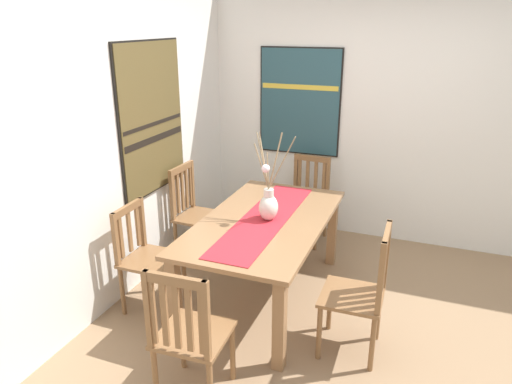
# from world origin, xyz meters

# --- Properties ---
(ground_plane) EXTENTS (6.40, 6.40, 0.03)m
(ground_plane) POSITION_xyz_m (0.00, 0.00, -0.01)
(ground_plane) COLOR #8E7051
(wall_back) EXTENTS (6.40, 0.12, 2.70)m
(wall_back) POSITION_xyz_m (0.00, 1.86, 1.35)
(wall_back) COLOR silver
(wall_back) RESTS_ON ground_plane
(wall_side) EXTENTS (0.12, 6.40, 2.70)m
(wall_side) POSITION_xyz_m (1.86, 0.00, 1.35)
(wall_side) COLOR silver
(wall_side) RESTS_ON ground_plane
(dining_table) EXTENTS (1.75, 0.95, 0.72)m
(dining_table) POSITION_xyz_m (0.22, 0.67, 0.62)
(dining_table) COLOR #8E6642
(dining_table) RESTS_ON ground_plane
(table_runner) EXTENTS (1.61, 0.36, 0.01)m
(table_runner) POSITION_xyz_m (0.22, 0.67, 0.73)
(table_runner) COLOR #B7232D
(table_runner) RESTS_ON dining_table
(centerpiece_vase) EXTENTS (0.23, 0.36, 0.71)m
(centerpiece_vase) POSITION_xyz_m (0.22, 0.64, 0.86)
(centerpiece_vase) COLOR silver
(centerpiece_vase) RESTS_ON dining_table
(chair_0) EXTENTS (0.42, 0.42, 0.88)m
(chair_0) POSITION_xyz_m (-0.25, 1.51, 0.46)
(chair_0) COLOR brown
(chair_0) RESTS_ON ground_plane
(chair_1) EXTENTS (0.43, 0.43, 0.96)m
(chair_1) POSITION_xyz_m (-0.20, -0.20, 0.49)
(chair_1) COLOR brown
(chair_1) RESTS_ON ground_plane
(chair_2) EXTENTS (0.44, 0.44, 0.89)m
(chair_2) POSITION_xyz_m (1.48, 0.65, 0.47)
(chair_2) COLOR brown
(chair_2) RESTS_ON ground_plane
(chair_3) EXTENTS (0.44, 0.44, 0.95)m
(chair_3) POSITION_xyz_m (-1.04, 0.69, 0.49)
(chair_3) COLOR brown
(chair_3) RESTS_ON ground_plane
(chair_4) EXTENTS (0.44, 0.44, 0.94)m
(chair_4) POSITION_xyz_m (0.67, 1.56, 0.49)
(chair_4) COLOR brown
(chair_4) RESTS_ON ground_plane
(painting_on_back_wall) EXTENTS (0.95, 0.05, 1.31)m
(painting_on_back_wall) POSITION_xyz_m (0.40, 1.79, 1.43)
(painting_on_back_wall) COLOR black
(painting_on_side_wall) EXTENTS (0.05, 0.88, 1.13)m
(painting_on_side_wall) POSITION_xyz_m (1.79, 0.85, 1.42)
(painting_on_side_wall) COLOR black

